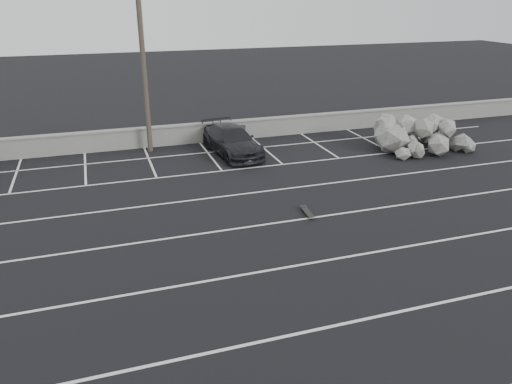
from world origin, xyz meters
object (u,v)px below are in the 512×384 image
object	(u,v)px
car_right	(232,141)
skateboard	(307,212)
utility_pole	(143,55)
trash_bin	(241,133)
riprap_pile	(406,137)

from	to	relation	value
car_right	skateboard	bearing A→B (deg)	-92.35
utility_pole	trash_bin	xyz separation A→B (m)	(5.03, 0.40, -4.43)
trash_bin	riprap_pile	world-z (taller)	riprap_pile
skateboard	riprap_pile	bearing A→B (deg)	41.46
car_right	skateboard	world-z (taller)	car_right
riprap_pile	car_right	bearing A→B (deg)	167.68
utility_pole	trash_bin	distance (m)	6.71
trash_bin	skateboard	distance (m)	10.27
car_right	skateboard	size ratio (longest dim) A/B	5.21
utility_pole	skateboard	distance (m)	11.84
utility_pole	trash_bin	bearing A→B (deg)	4.55
car_right	riprap_pile	world-z (taller)	riprap_pile
riprap_pile	skateboard	size ratio (longest dim) A/B	5.80
trash_bin	car_right	bearing A→B (deg)	-116.93
utility_pole	skateboard	xyz separation A→B (m)	(4.53, -9.85, -4.76)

